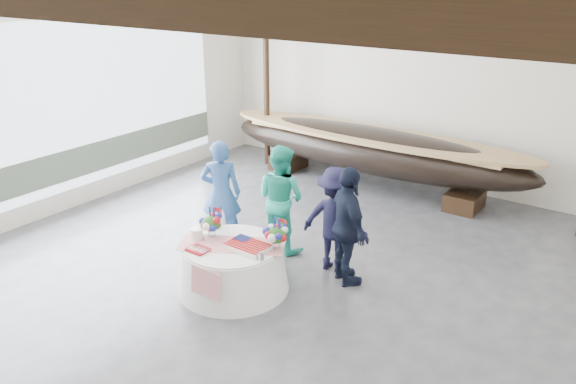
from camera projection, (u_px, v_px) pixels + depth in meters
The scene contains 12 objects.
floor at pixel (248, 299), 8.07m from camera, with size 10.00×12.00×0.01m, color #3D3D42.
wall_back at pixel (426, 81), 11.79m from camera, with size 10.00×0.02×4.50m, color silver.
wall_left at pixel (26, 101), 9.94m from camera, with size 0.02×12.00×4.50m, color silver.
pavilion_structure at pixel (282, 4), 7.25m from camera, with size 9.80×11.76×4.50m.
open_bay at pixel (80, 114), 10.83m from camera, with size 0.03×7.00×3.20m.
longboat_display at pixel (370, 149), 11.98m from camera, with size 7.11×1.42×1.33m.
banquet_table at pixel (233, 266), 8.25m from camera, with size 1.65×1.65×0.71m.
tabletop_items at pixel (239, 233), 8.14m from camera, with size 1.60×1.22×0.40m.
guest_woman_blue at pixel (221, 193), 9.43m from camera, with size 0.67×0.44×1.85m, color #2B508B.
guest_woman_teal at pixel (281, 198), 9.27m from camera, with size 0.88×0.69×1.81m, color teal.
guest_man_left at pixel (335, 219), 8.63m from camera, with size 1.09×0.62×1.68m, color black.
guest_man_right at pixel (348, 227), 8.20m from camera, with size 1.08×0.45×1.84m, color black.
Camera 1 is at (4.49, -5.32, 4.40)m, focal length 35.00 mm.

